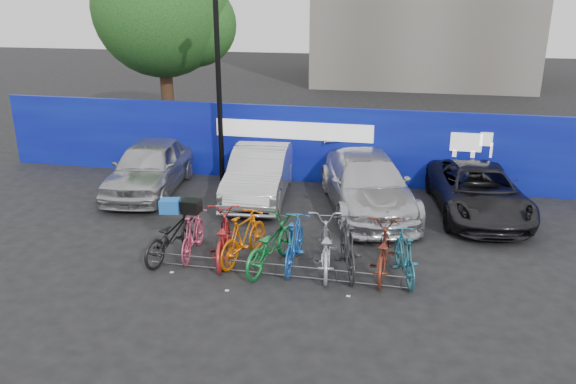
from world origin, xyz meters
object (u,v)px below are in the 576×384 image
(bike_0, at_px, (172,235))
(bike_3, at_px, (244,237))
(car_0, at_px, (150,166))
(car_2, at_px, (367,183))
(bike_2, at_px, (222,237))
(bike_9, at_px, (405,256))
(bike_7, at_px, (348,246))
(bike_rack, at_px, (275,270))
(car_3, at_px, (478,191))
(bike_4, at_px, (270,244))
(bike_8, at_px, (382,251))
(car_1, at_px, (260,173))
(bike_1, at_px, (193,234))
(tree, at_px, (168,12))
(bike_6, at_px, (325,246))
(lamppost, at_px, (218,78))
(bike_5, at_px, (294,242))

(bike_0, relative_size, bike_3, 1.09)
(car_0, distance_m, car_2, 6.50)
(bike_2, height_order, bike_9, bike_2)
(car_0, relative_size, car_2, 0.88)
(bike_2, relative_size, bike_3, 1.10)
(bike_7, relative_size, bike_9, 1.14)
(bike_9, bearing_deg, bike_2, -15.27)
(bike_rack, bearing_deg, bike_2, 157.32)
(car_3, relative_size, bike_4, 2.26)
(car_0, bearing_deg, bike_0, -66.28)
(bike_4, xyz_separation_m, bike_8, (2.37, 0.21, -0.02))
(car_1, bearing_deg, car_3, -6.18)
(bike_1, bearing_deg, bike_9, 173.44)
(tree, bearing_deg, bike_6, -52.52)
(car_0, distance_m, bike_2, 5.43)
(lamppost, bearing_deg, bike_3, -66.51)
(bike_7, bearing_deg, bike_6, -17.30)
(car_0, xyz_separation_m, car_2, (6.50, -0.13, -0.03))
(bike_4, distance_m, bike_8, 2.38)
(bike_4, xyz_separation_m, bike_5, (0.50, 0.15, 0.02))
(car_0, bearing_deg, bike_8, -36.43)
(car_3, relative_size, bike_9, 2.71)
(car_3, bearing_deg, bike_4, -145.02)
(bike_8, bearing_deg, bike_3, 0.40)
(car_3, height_order, bike_7, car_3)
(car_3, height_order, bike_4, car_3)
(bike_2, relative_size, bike_6, 0.98)
(lamppost, bearing_deg, bike_2, -71.20)
(bike_2, bearing_deg, bike_6, 167.16)
(car_2, relative_size, bike_6, 2.46)
(bike_3, distance_m, bike_6, 1.81)
(bike_1, distance_m, bike_7, 3.50)
(bike_8, bearing_deg, car_3, -118.92)
(bike_3, bearing_deg, car_0, -29.01)
(bike_2, xyz_separation_m, bike_8, (3.52, 0.05, -0.02))
(lamppost, xyz_separation_m, bike_5, (3.49, -5.44, -2.71))
(car_3, height_order, bike_5, car_3)
(car_2, xyz_separation_m, bike_7, (-0.07, -3.90, -0.16))
(car_1, xyz_separation_m, bike_2, (0.27, -4.20, -0.20))
(car_0, distance_m, bike_0, 4.84)
(bike_8, bearing_deg, bike_7, 5.46)
(bike_1, bearing_deg, car_1, -101.15)
(bike_1, distance_m, bike_9, 4.69)
(bike_0, bearing_deg, bike_2, -163.13)
(bike_6, distance_m, bike_7, 0.49)
(tree, bearing_deg, bike_1, -64.80)
(bike_0, bearing_deg, bike_rack, -179.26)
(lamppost, xyz_separation_m, bike_0, (0.72, -5.56, -2.73))
(car_2, bearing_deg, bike_9, -90.66)
(bike_8, bearing_deg, bike_4, 5.13)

